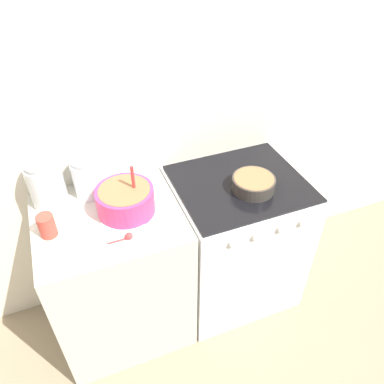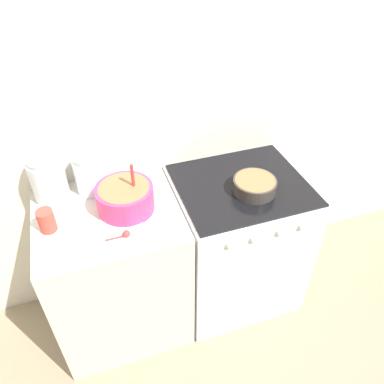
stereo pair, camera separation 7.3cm
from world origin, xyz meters
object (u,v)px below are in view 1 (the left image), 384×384
at_px(mixing_bowl, 125,199).
at_px(storage_jar_middle, 89,179).
at_px(storage_jar_left, 47,186).
at_px(tin_can, 47,226).
at_px(stove, 234,240).
at_px(baking_pan, 253,183).

bearing_deg(mixing_bowl, storage_jar_middle, 123.82).
distance_m(storage_jar_left, tin_can, 0.24).
bearing_deg(tin_can, storage_jar_left, 82.47).
xyz_separation_m(stove, storage_jar_middle, (-0.77, 0.21, 0.54)).
height_order(stove, storage_jar_middle, storage_jar_middle).
bearing_deg(tin_can, storage_jar_middle, 45.20).
bearing_deg(baking_pan, tin_can, 177.32).
bearing_deg(mixing_bowl, baking_pan, -6.72).
height_order(baking_pan, storage_jar_left, storage_jar_left).
relative_size(mixing_bowl, storage_jar_middle, 1.32).
distance_m(baking_pan, storage_jar_left, 1.05).
relative_size(stove, tin_can, 7.99).
relative_size(mixing_bowl, storage_jar_left, 1.16).
distance_m(storage_jar_middle, tin_can, 0.33).
bearing_deg(storage_jar_middle, baking_pan, -19.54).
xyz_separation_m(storage_jar_left, tin_can, (-0.03, -0.24, -0.05)).
height_order(mixing_bowl, storage_jar_middle, mixing_bowl).
height_order(storage_jar_left, tin_can, storage_jar_left).
relative_size(storage_jar_middle, tin_can, 1.88).
distance_m(mixing_bowl, storage_jar_middle, 0.25).
relative_size(baking_pan, storage_jar_middle, 1.07).
relative_size(storage_jar_left, storage_jar_middle, 1.14).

